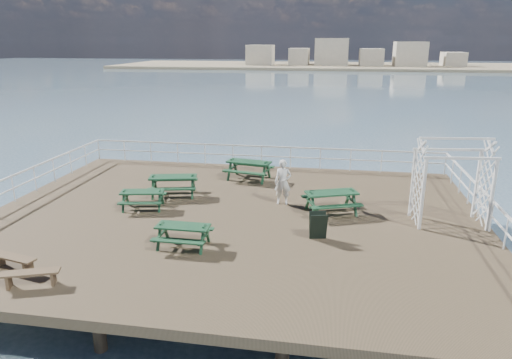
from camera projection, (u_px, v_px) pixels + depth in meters
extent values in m
cube|color=brown|center=(232.00, 219.00, 16.78)|extent=(18.00, 14.00, 0.30)
plane|color=#456375|center=(304.00, 111.00, 55.03)|extent=(300.00, 300.00, 0.00)
cube|color=tan|center=(373.00, 66.00, 142.07)|extent=(160.00, 40.00, 0.80)
cube|color=beige|center=(261.00, 55.00, 143.86)|extent=(8.00, 8.00, 6.00)
cube|color=beige|center=(299.00, 57.00, 142.08)|extent=(6.00, 8.00, 5.00)
cube|color=beige|center=(332.00, 52.00, 140.04)|extent=(10.00, 8.00, 8.00)
cube|color=beige|center=(371.00, 57.00, 138.56)|extent=(7.00, 8.00, 5.00)
cube|color=beige|center=(409.00, 54.00, 136.50)|extent=(9.00, 8.00, 7.00)
cube|color=beige|center=(454.00, 59.00, 134.85)|extent=(6.00, 8.00, 4.00)
cylinder|color=brown|center=(114.00, 192.00, 23.52)|extent=(0.36, 0.36, 2.10)
cylinder|color=brown|center=(416.00, 209.00, 21.11)|extent=(0.36, 0.36, 2.10)
cube|color=silver|center=(261.00, 146.00, 22.89)|extent=(17.70, 0.07, 0.07)
cube|color=silver|center=(261.00, 156.00, 23.03)|extent=(17.70, 0.05, 0.05)
cylinder|color=silver|center=(99.00, 149.00, 24.45)|extent=(0.05, 0.05, 1.10)
cube|color=silver|center=(11.00, 176.00, 17.85)|extent=(0.07, 13.70, 0.07)
cube|color=silver|center=(13.00, 188.00, 18.00)|extent=(0.05, 13.70, 0.05)
cube|color=silver|center=(494.00, 202.00, 15.01)|extent=(0.07, 13.70, 0.07)
cube|color=silver|center=(492.00, 216.00, 15.16)|extent=(0.05, 13.70, 0.05)
cube|color=#12321E|center=(173.00, 177.00, 18.69)|extent=(2.03, 1.15, 0.06)
cube|color=#12321E|center=(175.00, 180.00, 19.38)|extent=(1.92, 0.68, 0.05)
cube|color=#12321E|center=(172.00, 189.00, 18.17)|extent=(1.92, 0.68, 0.05)
cube|color=#12321E|center=(154.00, 185.00, 18.74)|extent=(0.42, 1.52, 0.06)
cube|color=#12321E|center=(193.00, 184.00, 18.82)|extent=(0.42, 1.52, 0.06)
cube|color=#12321E|center=(155.00, 184.00, 19.06)|extent=(0.20, 0.55, 0.93)
cube|color=#12321E|center=(153.00, 189.00, 18.45)|extent=(0.20, 0.55, 0.93)
cube|color=#12321E|center=(193.00, 183.00, 19.14)|extent=(0.20, 0.55, 0.93)
cube|color=#12321E|center=(192.00, 188.00, 18.53)|extent=(0.20, 0.55, 0.93)
cube|color=#12321E|center=(174.00, 189.00, 18.84)|extent=(1.68, 0.46, 0.06)
cube|color=#12321E|center=(249.00, 162.00, 20.86)|extent=(2.10, 1.12, 0.07)
cube|color=#12321E|center=(254.00, 165.00, 21.55)|extent=(2.01, 0.63, 0.06)
cube|color=#12321E|center=(244.00, 172.00, 20.36)|extent=(2.01, 0.63, 0.06)
cube|color=#12321E|center=(232.00, 168.00, 21.23)|extent=(0.38, 1.59, 0.07)
cube|color=#12321E|center=(266.00, 171.00, 20.69)|extent=(0.38, 1.59, 0.07)
cube|color=#12321E|center=(235.00, 167.00, 21.55)|extent=(0.19, 0.58, 0.97)
cube|color=#12321E|center=(230.00, 171.00, 20.95)|extent=(0.19, 0.58, 0.97)
cube|color=#12321E|center=(268.00, 170.00, 21.00)|extent=(0.19, 0.58, 0.97)
cube|color=#12321E|center=(264.00, 174.00, 20.40)|extent=(0.19, 0.58, 0.97)
cube|color=#12321E|center=(249.00, 173.00, 21.02)|extent=(1.76, 0.41, 0.07)
cube|color=#12321E|center=(332.00, 193.00, 16.77)|extent=(2.04, 1.37, 0.06)
cube|color=#12321E|center=(325.00, 195.00, 17.45)|extent=(1.87, 0.93, 0.05)
cube|color=#12321E|center=(337.00, 206.00, 16.27)|extent=(1.87, 0.93, 0.05)
cube|color=#12321E|center=(311.00, 203.00, 16.72)|extent=(0.63, 1.46, 0.06)
cube|color=#12321E|center=(351.00, 200.00, 17.01)|extent=(0.63, 1.46, 0.06)
cube|color=#12321E|center=(308.00, 201.00, 17.03)|extent=(0.27, 0.54, 0.92)
cube|color=#12321E|center=(313.00, 207.00, 16.43)|extent=(0.27, 0.54, 0.92)
cube|color=#12321E|center=(348.00, 198.00, 17.32)|extent=(0.27, 0.54, 0.92)
cube|color=#12321E|center=(355.00, 204.00, 16.73)|extent=(0.27, 0.54, 0.92)
cube|color=#12321E|center=(331.00, 206.00, 16.92)|extent=(1.60, 0.68, 0.06)
cube|color=#12321E|center=(142.00, 192.00, 17.24)|extent=(1.71, 0.93, 0.05)
cube|color=#12321E|center=(146.00, 194.00, 17.83)|extent=(1.63, 0.53, 0.04)
cube|color=#12321E|center=(140.00, 203.00, 16.80)|extent=(1.63, 0.53, 0.04)
cube|color=#12321E|center=(125.00, 199.00, 17.30)|extent=(0.32, 1.29, 0.05)
cube|color=#12321E|center=(161.00, 199.00, 17.34)|extent=(0.32, 1.29, 0.05)
cube|color=#12321E|center=(127.00, 198.00, 17.57)|extent=(0.16, 0.47, 0.79)
cube|color=#12321E|center=(123.00, 202.00, 17.06)|extent=(0.16, 0.47, 0.79)
cube|color=#12321E|center=(162.00, 197.00, 17.61)|extent=(0.16, 0.47, 0.79)
cube|color=#12321E|center=(159.00, 202.00, 17.10)|extent=(0.16, 0.47, 0.79)
cube|color=#12321E|center=(143.00, 203.00, 17.37)|extent=(1.42, 0.35, 0.05)
cube|color=#12321E|center=(183.00, 226.00, 14.01)|extent=(1.65, 0.66, 0.05)
cube|color=#12321E|center=(189.00, 227.00, 14.61)|extent=(1.65, 0.24, 0.05)
cube|color=#12321E|center=(177.00, 242.00, 13.58)|extent=(1.65, 0.24, 0.05)
cube|color=#12321E|center=(162.00, 233.00, 14.21)|extent=(0.09, 1.33, 0.05)
cube|color=#12321E|center=(205.00, 236.00, 13.98)|extent=(0.09, 1.33, 0.05)
cube|color=#12321E|center=(165.00, 231.00, 14.48)|extent=(0.08, 0.47, 0.80)
cube|color=#12321E|center=(159.00, 238.00, 13.97)|extent=(0.08, 0.47, 0.80)
cube|color=#12321E|center=(207.00, 234.00, 14.25)|extent=(0.08, 0.47, 0.80)
cube|color=#12321E|center=(202.00, 241.00, 13.74)|extent=(0.08, 0.47, 0.80)
cube|color=#12321E|center=(183.00, 240.00, 14.15)|extent=(1.46, 0.09, 0.05)
cube|color=brown|center=(13.00, 257.00, 12.64)|extent=(1.49, 0.65, 0.05)
cube|color=brown|center=(0.00, 261.00, 12.90)|extent=(0.14, 0.32, 0.36)
cube|color=brown|center=(28.00, 267.00, 12.51)|extent=(0.14, 0.32, 0.36)
cube|color=brown|center=(30.00, 272.00, 11.81)|extent=(1.48, 0.82, 0.05)
cube|color=brown|center=(9.00, 282.00, 11.78)|extent=(0.17, 0.32, 0.36)
cube|color=brown|center=(53.00, 278.00, 11.96)|extent=(0.17, 0.32, 0.36)
cube|color=silver|center=(423.00, 195.00, 15.17)|extent=(0.10, 0.10, 2.46)
cube|color=silver|center=(413.00, 184.00, 16.34)|extent=(0.10, 0.10, 2.46)
cube|color=silver|center=(492.00, 196.00, 15.05)|extent=(0.10, 0.10, 2.46)
cube|color=silver|center=(477.00, 185.00, 16.23)|extent=(0.10, 0.10, 2.46)
cube|color=silver|center=(462.00, 158.00, 14.74)|extent=(2.45, 0.36, 0.08)
cube|color=silver|center=(449.00, 150.00, 15.91)|extent=(2.45, 0.36, 0.08)
cube|color=silver|center=(457.00, 139.00, 15.17)|extent=(2.45, 0.35, 0.07)
cube|color=black|center=(319.00, 227.00, 14.56)|extent=(0.58, 0.34, 0.90)
cube|color=black|center=(318.00, 225.00, 14.73)|extent=(0.58, 0.34, 0.90)
imported|color=silver|center=(283.00, 182.00, 17.68)|extent=(0.65, 0.43, 1.77)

